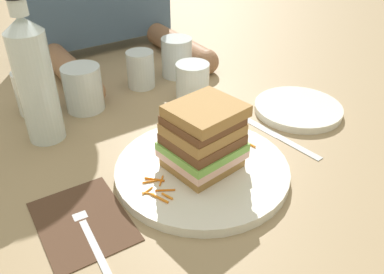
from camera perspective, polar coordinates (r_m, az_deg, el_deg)
The scene contains 27 objects.
ground_plane at distance 0.68m, azimuth -0.32°, elevation -4.95°, with size 3.00×3.00×0.00m, color #9E8460.
main_plate at distance 0.67m, azimuth 1.43°, elevation -4.65°, with size 0.29×0.29×0.02m, color white.
sandwich at distance 0.63m, azimuth 1.57°, elevation -0.11°, with size 0.12×0.12×0.11m.
carrot_shred_0 at distance 0.60m, azimuth -3.54°, elevation -8.40°, with size 0.00×0.00×0.02m, color orange.
carrot_shred_1 at distance 0.61m, azimuth -6.23°, elevation -7.98°, with size 0.00×0.00×0.02m, color orange.
carrot_shred_2 at distance 0.63m, azimuth -6.04°, elevation -6.33°, with size 0.00×0.00×0.02m, color orange.
carrot_shred_3 at distance 0.63m, azimuth -5.37°, elevation -6.02°, with size 0.00×0.00×0.03m, color orange.
carrot_shred_4 at distance 0.61m, azimuth -3.85°, elevation -7.57°, with size 0.00×0.00×0.03m, color orange.
carrot_shred_5 at distance 0.62m, azimuth -6.34°, elevation -7.60°, with size 0.00×0.00×0.02m, color orange.
carrot_shred_6 at distance 0.60m, azimuth -4.67°, elevation -8.65°, with size 0.00×0.00×0.03m, color orange.
carrot_shred_7 at distance 0.63m, azimuth -4.40°, elevation -6.23°, with size 0.00×0.00×0.02m, color orange.
carrot_shred_8 at distance 0.72m, azimuth 6.57°, elevation -0.86°, with size 0.00×0.00×0.02m, color orange.
carrot_shred_9 at distance 0.73m, azimuth 6.24°, elevation -0.42°, with size 0.00×0.00×0.02m, color orange.
carrot_shred_10 at distance 0.70m, azimuth 6.79°, elevation -1.99°, with size 0.00×0.00×0.02m, color orange.
carrot_shred_11 at distance 0.72m, azimuth 7.95°, elevation -0.86°, with size 0.00×0.00×0.03m, color orange.
carrot_shred_12 at distance 0.71m, azimuth 5.93°, elevation -1.45°, with size 0.00×0.00×0.02m, color orange.
carrot_shred_13 at distance 0.71m, azimuth 5.49°, elevation -1.48°, with size 0.00×0.00×0.02m, color orange.
napkin_dark at distance 0.61m, azimuth -15.32°, elevation -11.41°, with size 0.12×0.16×0.00m, color #4C3323.
fork at distance 0.59m, azimuth -14.73°, elevation -12.56°, with size 0.03×0.17×0.00m.
knife at distance 0.78m, azimuth 12.28°, elevation 0.05°, with size 0.04×0.20×0.00m.
juice_glass at distance 0.87m, azimuth 0.08°, elevation 7.49°, with size 0.07×0.07×0.09m.
water_bottle at distance 0.75m, azimuth -21.45°, elevation 7.65°, with size 0.07×0.07×0.27m.
empty_tumbler_0 at distance 0.86m, azimuth -15.22°, elevation 6.68°, with size 0.08×0.08×0.10m, color silver.
empty_tumbler_1 at distance 0.94m, azimuth -7.32°, elevation 9.51°, with size 0.06×0.06×0.08m, color silver.
empty_tumbler_2 at distance 0.89m, azimuth -21.46°, elevation 6.08°, with size 0.08×0.08×0.09m, color silver.
empty_tumbler_3 at distance 0.99m, azimuth -2.17°, elevation 11.28°, with size 0.07×0.07×0.09m, color silver.
side_plate at distance 0.87m, azimuth 14.84°, elevation 3.95°, with size 0.18×0.18×0.01m, color white.
Camera 1 is at (-0.29, -0.44, 0.42)m, focal length 37.49 mm.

